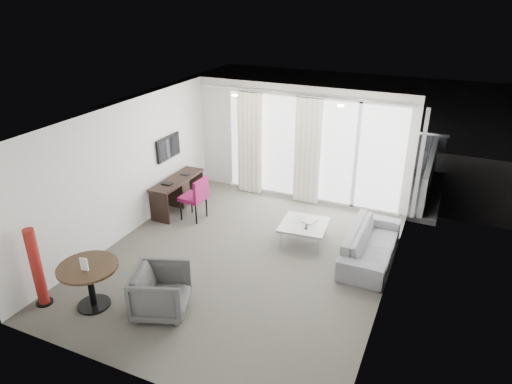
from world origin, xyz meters
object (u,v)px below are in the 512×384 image
at_px(tub_armchair, 161,292).
at_px(sofa, 371,244).
at_px(red_lamp, 37,268).
at_px(round_table, 91,286).
at_px(rattan_chair_b, 387,167).
at_px(desk, 178,194).
at_px(coffee_table, 304,233).
at_px(rattan_chair_a, 355,165).
at_px(desk_chair, 193,198).

height_order(tub_armchair, sofa, tub_armchair).
xyz_separation_m(red_lamp, sofa, (4.39, 3.37, -0.36)).
relative_size(round_table, rattan_chair_b, 1.20).
height_order(desk, rattan_chair_b, rattan_chair_b).
distance_m(coffee_table, rattan_chair_b, 3.84).
xyz_separation_m(tub_armchair, coffee_table, (1.29, 2.86, -0.17)).
bearing_deg(tub_armchair, sofa, -63.25).
distance_m(sofa, rattan_chair_b, 3.81).
height_order(red_lamp, coffee_table, red_lamp).
xyz_separation_m(red_lamp, rattan_chair_a, (3.32, 6.77, -0.20)).
relative_size(red_lamp, rattan_chair_a, 1.44).
xyz_separation_m(desk_chair, red_lamp, (-0.66, -3.43, 0.18)).
distance_m(desk, rattan_chair_b, 5.25).
xyz_separation_m(coffee_table, rattan_chair_b, (0.93, 3.72, 0.18)).
bearing_deg(sofa, rattan_chair_b, 5.37).
xyz_separation_m(desk, coffee_table, (3.00, -0.24, -0.16)).
xyz_separation_m(sofa, rattan_chair_b, (-0.36, 3.79, 0.09)).
height_order(desk, desk_chair, desk_chair).
bearing_deg(desk_chair, desk, 159.01).
distance_m(desk_chair, round_table, 3.16).
height_order(round_table, tub_armchair, tub_armchair).
height_order(coffee_table, rattan_chair_b, rattan_chair_b).
relative_size(desk_chair, coffee_table, 1.08).
bearing_deg(round_table, desk_chair, 91.76).
height_order(coffee_table, rattan_chair_a, rattan_chair_a).
bearing_deg(round_table, sofa, 40.48).
xyz_separation_m(desk_chair, rattan_chair_b, (3.38, 3.74, -0.09)).
xyz_separation_m(round_table, sofa, (3.64, 3.10, -0.07)).
height_order(red_lamp, tub_armchair, red_lamp).
bearing_deg(rattan_chair_b, sofa, -76.86).
height_order(red_lamp, sofa, red_lamp).
distance_m(desk, tub_armchair, 3.54).
bearing_deg(desk_chair, red_lamp, -96.71).
distance_m(desk_chair, red_lamp, 3.49).
relative_size(coffee_table, rattan_chair_a, 0.95).
bearing_deg(rattan_chair_b, tub_armchair, -100.86).
xyz_separation_m(tub_armchair, rattan_chair_b, (2.22, 6.58, 0.01)).
relative_size(desk, rattan_chair_b, 2.01).
distance_m(desk, sofa, 4.30).
height_order(coffee_table, sofa, sofa).
bearing_deg(sofa, desk_chair, 89.20).
xyz_separation_m(round_table, coffee_table, (2.35, 3.18, -0.17)).
height_order(tub_armchair, coffee_table, tub_armchair).
height_order(tub_armchair, rattan_chair_a, rattan_chair_a).
relative_size(desk, desk_chair, 1.61).
bearing_deg(coffee_table, rattan_chair_b, 75.96).
distance_m(red_lamp, sofa, 5.55).
distance_m(desk, coffee_table, 3.01).
distance_m(rattan_chair_a, rattan_chair_b, 0.82).
distance_m(red_lamp, tub_armchair, 1.93).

